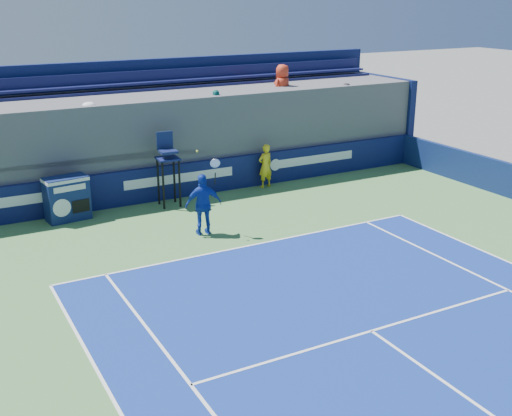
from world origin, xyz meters
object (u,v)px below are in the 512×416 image
match_clock (67,197)px  tennis_player (203,204)px  umpire_chair (168,161)px  ball_person (265,166)px

match_clock → tennis_player: bearing=-44.8°
match_clock → umpire_chair: 3.41m
ball_person → tennis_player: size_ratio=0.62×
match_clock → tennis_player: (3.22, -3.20, 0.19)m
match_clock → tennis_player: size_ratio=0.54×
ball_person → umpire_chair: (-3.87, -0.32, 0.71)m
tennis_player → ball_person: bearing=40.4°
umpire_chair → tennis_player: size_ratio=0.96×
match_clock → umpire_chair: size_ratio=0.56×
ball_person → umpire_chair: umpire_chair is taller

